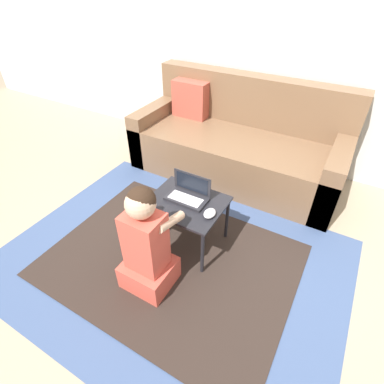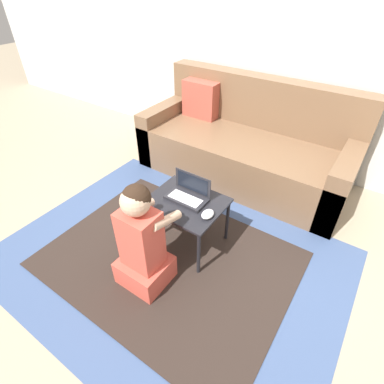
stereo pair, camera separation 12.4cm
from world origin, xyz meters
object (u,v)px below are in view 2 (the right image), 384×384
at_px(couch, 245,146).
at_px(laptop_desk, 186,207).
at_px(person_seated, 142,243).
at_px(laptop, 188,195).
at_px(computer_mouse, 208,214).

relative_size(couch, laptop_desk, 3.76).
bearing_deg(person_seated, laptop_desk, 86.70).
xyz_separation_m(laptop_desk, laptop, (-0.01, 0.04, 0.08)).
height_order(couch, computer_mouse, couch).
xyz_separation_m(laptop, person_seated, (-0.02, -0.47, -0.08)).
height_order(laptop, computer_mouse, laptop).
relative_size(couch, laptop, 6.80).
xyz_separation_m(laptop_desk, person_seated, (-0.02, -0.43, 0.00)).
xyz_separation_m(computer_mouse, person_seated, (-0.23, -0.38, -0.07)).
xyz_separation_m(couch, laptop_desk, (0.08, -1.10, 0.05)).
relative_size(couch, person_seated, 2.53).
xyz_separation_m(laptop_desk, computer_mouse, (0.20, -0.04, 0.07)).
relative_size(couch, computer_mouse, 19.09).
distance_m(couch, computer_mouse, 1.18).
bearing_deg(person_seated, computer_mouse, 59.17).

